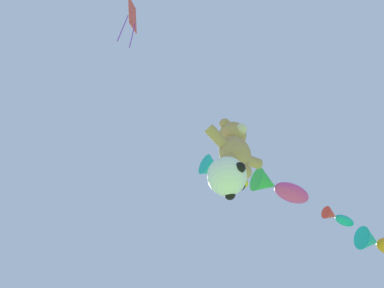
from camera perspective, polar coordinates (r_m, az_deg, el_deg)
The scene contains 7 objects.
teddy_bear_kite at distance 12.19m, azimuth 5.68°, elevation -0.48°, with size 2.11×0.93×2.14m.
soccer_ball_kite at distance 10.75m, azimuth 4.71°, elevation -4.37°, with size 1.10×1.10×1.02m.
fish_kite_goldfin at distance 15.47m, azimuth 4.18°, elevation -3.95°, with size 1.98×0.94×0.78m.
fish_kite_magenta at distance 16.87m, azimuth 11.51°, elevation -5.76°, with size 2.50×1.41×0.96m.
fish_kite_teal at distance 18.68m, azimuth 18.85°, elevation -9.27°, with size 1.52×0.75×0.54m.
fish_kite_tangerine at distance 19.97m, azimuth 23.85°, elevation -12.05°, with size 2.40×1.54×0.99m.
diamond_kite at distance 15.06m, azimuth -8.02°, elevation 16.32°, with size 1.00×0.92×3.12m.
Camera 1 is at (-4.64, 0.91, 1.39)m, focal length 40.00 mm.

